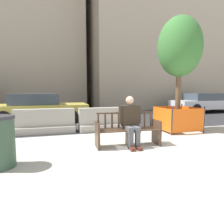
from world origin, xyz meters
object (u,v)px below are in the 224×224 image
car_taxi_near (38,108)px  street_bench (128,131)px  car_sedan_mid (205,103)px  seated_person (131,120)px  jersey_barrier_centre (106,121)px  street_tree (180,48)px  construction_fence (177,118)px  jersey_barrier_left (45,123)px

car_taxi_near → street_bench: bearing=-63.1°
street_bench → car_taxi_near: bearing=116.9°
car_taxi_near → car_sedan_mid: car_taxi_near is taller
street_bench → seated_person: 0.30m
jersey_barrier_centre → street_tree: bearing=-18.5°
car_sedan_mid → construction_fence: bearing=-138.5°
jersey_barrier_centre → car_taxi_near: 3.80m
street_bench → seated_person: size_ratio=1.30×
seated_person → street_tree: 3.61m
construction_fence → street_bench: bearing=-150.6°
street_bench → jersey_barrier_centre: 2.21m
jersey_barrier_left → street_tree: bearing=-11.0°
jersey_barrier_centre → construction_fence: size_ratio=1.54×
seated_person → street_tree: (2.40, 1.44, 2.28)m
seated_person → construction_fence: size_ratio=1.00×
jersey_barrier_left → construction_fence: construction_fence is taller
car_sedan_mid → seated_person: bearing=-141.4°
street_bench → seated_person: bearing=-47.6°
street_tree → car_taxi_near: bearing=143.9°
car_taxi_near → seated_person: bearing=-62.9°
jersey_barrier_left → seated_person: bearing=-46.5°
car_taxi_near → car_sedan_mid: bearing=6.5°
jersey_barrier_centre → jersey_barrier_left: (-2.14, 0.07, 0.00)m
seated_person → jersey_barrier_left: size_ratio=0.66×
seated_person → car_taxi_near: (-2.61, 5.09, -0.03)m
seated_person → street_tree: size_ratio=0.32×
seated_person → car_sedan_mid: seated_person is taller
construction_fence → car_sedan_mid: (5.46, 4.83, 0.19)m
construction_fence → street_tree: bearing=63.4°
construction_fence → jersey_barrier_left: bearing=169.0°
jersey_barrier_centre → car_taxi_near: (-2.53, 2.82, 0.32)m
street_bench → jersey_barrier_left: bearing=133.5°
street_bench → car_taxi_near: size_ratio=0.39×
construction_fence → car_sedan_mid: 7.29m
jersey_barrier_left → car_sedan_mid: car_sedan_mid is taller
jersey_barrier_left → construction_fence: (4.62, -0.90, 0.12)m
seated_person → jersey_barrier_left: 3.24m
jersey_barrier_centre → construction_fence: (2.48, -0.83, 0.12)m
street_tree → construction_fence: street_tree is taller
seated_person → jersey_barrier_left: seated_person is taller
street_bench → jersey_barrier_left: street_bench is taller
car_taxi_near → construction_fence: bearing=-36.1°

